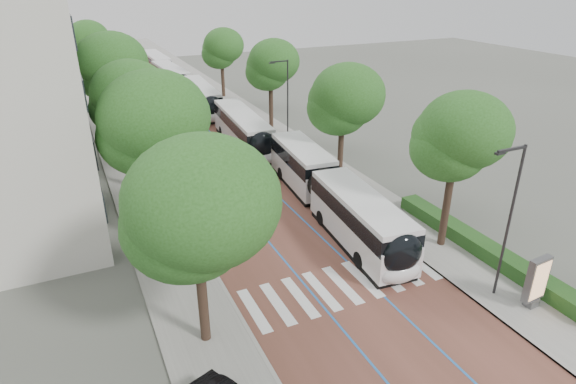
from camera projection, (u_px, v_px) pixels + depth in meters
name	position (u px, v px, depth m)	size (l,w,h in m)	color
ground	(349.00, 296.00, 24.52)	(160.00, 160.00, 0.00)	#51544C
road	(173.00, 110.00, 57.46)	(11.00, 140.00, 0.02)	#553126
sidewalk_left	(107.00, 117.00, 54.56)	(4.00, 140.00, 0.12)	gray
sidewalk_right	(232.00, 103.00, 60.33)	(4.00, 140.00, 0.12)	gray
kerb_left	(124.00, 115.00, 55.29)	(0.20, 140.00, 0.14)	gray
kerb_right	(218.00, 105.00, 59.59)	(0.20, 140.00, 0.14)	gray
zebra_crossing	(342.00, 285.00, 25.41)	(10.55, 3.60, 0.01)	silver
lane_line_left	(159.00, 112.00, 56.84)	(0.12, 126.00, 0.01)	#2261AA
lane_line_right	(186.00, 109.00, 58.07)	(0.12, 126.00, 0.01)	#2261AA
hedge	(484.00, 248.00, 27.80)	(1.20, 14.00, 0.80)	#194A19
streetlight_near	(509.00, 212.00, 22.58)	(1.82, 0.20, 8.00)	#2B2A2D
streetlight_far	(286.00, 97.00, 43.18)	(1.82, 0.20, 8.00)	#2B2A2D
lamp_post_left	(185.00, 186.00, 27.04)	(0.14, 0.14, 8.00)	#2B2A2D
trees_left	(118.00, 89.00, 37.39)	(6.25, 60.85, 10.01)	black
trees_right	(298.00, 81.00, 42.74)	(5.63, 47.10, 8.81)	black
lead_bus	(333.00, 195.00, 31.81)	(4.18, 18.55, 3.20)	black
bus_queued_0	(244.00, 131.00, 44.62)	(3.35, 12.54, 3.20)	silver
bus_queued_1	(201.00, 99.00, 56.01)	(3.23, 12.52, 3.20)	silver
bus_queued_2	(172.00, 79.00, 66.62)	(3.04, 12.49, 3.20)	silver
bus_queued_3	(157.00, 65.00, 76.68)	(2.69, 12.43, 3.20)	silver
ad_panel	(536.00, 281.00, 23.07)	(1.33, 0.55, 2.72)	#59595B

